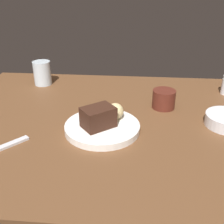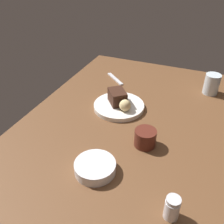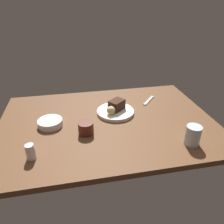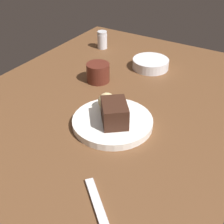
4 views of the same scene
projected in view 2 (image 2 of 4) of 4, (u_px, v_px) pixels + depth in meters
dining_table at (130, 122)px, 105.59cm from camera, size 120.00×84.00×3.00cm
dessert_plate at (119, 106)px, 111.35cm from camera, size 22.18×22.18×1.98cm
chocolate_cake_slice at (117, 97)px, 110.22cm from camera, size 11.05×10.67×5.99cm
bread_roll at (125, 105)px, 105.41cm from camera, size 4.99×4.99×4.99cm
salt_shaker at (172, 208)px, 65.82cm from camera, size 4.10×4.10×7.26cm
water_glass at (212, 84)px, 120.30cm from camera, size 7.17×7.17×9.78cm
side_bowl at (95, 167)px, 80.11cm from camera, size 13.28×13.28×3.53cm
coffee_cup at (145, 138)px, 89.91cm from camera, size 7.86×7.86×6.40cm
dessert_spoon at (115, 79)px, 134.92cm from camera, size 11.21×12.49×0.70cm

